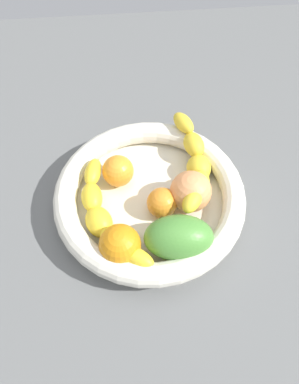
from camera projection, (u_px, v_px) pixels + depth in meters
kitchen_counter at (150, 211)px, 70.80cm from camera, size 120.00×120.00×3.00cm
fruit_bowl at (150, 198)px, 67.13cm from camera, size 32.55×32.55×5.62cm
banana_draped_left at (104, 218)px, 63.22cm from camera, size 11.86×22.42×4.66cm
banana_draped_right at (195, 164)px, 68.33cm from camera, size 7.47×22.63×6.34cm
orange_front at (162, 203)px, 64.94cm from camera, size 5.13×5.13×5.13cm
orange_mid_left at (118, 171)px, 68.34cm from camera, size 5.56×5.56×5.56cm
orange_mid_right at (120, 245)px, 59.83cm from camera, size 6.58×6.58×6.58cm
mango_green at (179, 237)px, 60.41cm from camera, size 11.29×7.92×6.83cm
peach_blush at (191, 191)px, 65.05cm from camera, size 7.03×7.03×7.03cm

